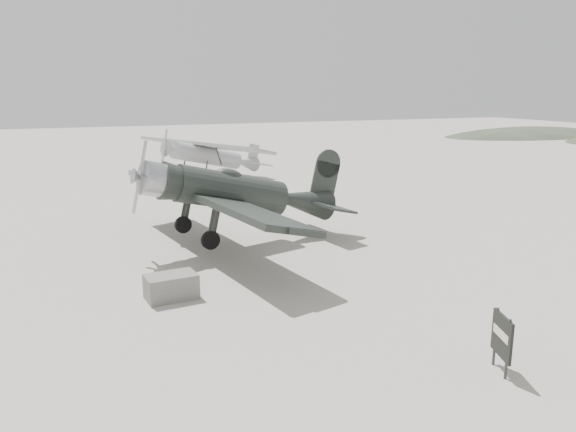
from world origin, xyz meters
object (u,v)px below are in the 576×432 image
Objects in this scene: sign_board at (502,337)px; highwing_monoplane at (210,152)px; lowwing_monoplane at (240,193)px; equipment_block at (171,286)px.

highwing_monoplane is at bearing 108.20° from sign_board.
lowwing_monoplane is 12.65m from sign_board.
sign_board reaches higher than equipment_block.
lowwing_monoplane is 8.32× the size of equipment_block.
lowwing_monoplane is 8.99× the size of sign_board.
lowwing_monoplane is at bearing 52.48° from equipment_block.
equipment_block is at bearing -133.49° from highwing_monoplane.
lowwing_monoplane reaches higher than sign_board.
highwing_monoplane is at bearing 72.07° from equipment_block.
equipment_block is 9.58m from sign_board.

